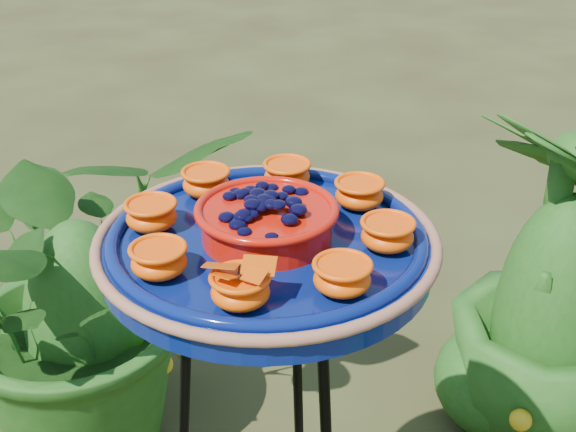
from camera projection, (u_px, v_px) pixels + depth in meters
The scene contains 3 objects.
feeder_dish at pixel (267, 239), 1.08m from camera, with size 0.58×0.58×0.11m.
shrub_back_left at pixel (81, 287), 1.87m from camera, with size 0.78×0.68×0.87m, color #1B4B14.
shrub_back_right at pixel (559, 290), 1.86m from camera, with size 0.49×0.49×0.87m, color #1B4B14.
Camera 1 is at (-0.08, -0.87, 1.46)m, focal length 50.00 mm.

